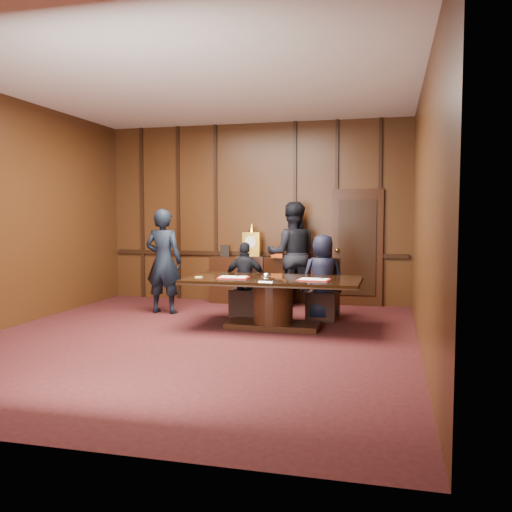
{
  "coord_description": "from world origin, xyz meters",
  "views": [
    {
      "loc": [
        2.62,
        -6.88,
        1.69
      ],
      "look_at": [
        0.51,
        1.56,
        1.05
      ],
      "focal_mm": 38.0,
      "sensor_mm": 36.0,
      "label": 1
    }
  ],
  "objects": [
    {
      "name": "room",
      "position": [
        0.07,
        0.14,
        1.72
      ],
      "size": [
        7.0,
        7.04,
        3.5
      ],
      "color": "black",
      "rests_on": "ground"
    },
    {
      "name": "sideboard",
      "position": [
        0.0,
        3.26,
        0.49
      ],
      "size": [
        1.6,
        0.45,
        1.54
      ],
      "color": "black",
      "rests_on": "ground"
    },
    {
      "name": "conference_table",
      "position": [
        0.9,
        1.06,
        0.51
      ],
      "size": [
        2.62,
        1.32,
        0.76
      ],
      "color": "black",
      "rests_on": "ground"
    },
    {
      "name": "folder_left",
      "position": [
        0.31,
        0.93,
        0.77
      ],
      "size": [
        0.48,
        0.36,
        0.02
      ],
      "rotation": [
        0.0,
        0.0,
        0.08
      ],
      "color": "#A3100F",
      "rests_on": "conference_table"
    },
    {
      "name": "folder_right",
      "position": [
        1.54,
        0.93,
        0.77
      ],
      "size": [
        0.49,
        0.37,
        0.02
      ],
      "rotation": [
        0.0,
        0.0,
        -0.1
      ],
      "color": "#A3100F",
      "rests_on": "conference_table"
    },
    {
      "name": "inkstand",
      "position": [
        0.9,
        0.61,
        0.81
      ],
      "size": [
        0.2,
        0.14,
        0.12
      ],
      "color": "white",
      "rests_on": "conference_table"
    },
    {
      "name": "notepad",
      "position": [
        -0.21,
        0.85,
        0.77
      ],
      "size": [
        0.11,
        0.09,
        0.01
      ],
      "primitive_type": "cube",
      "rotation": [
        0.0,
        0.0,
        -0.2
      ],
      "color": "#DAD86A",
      "rests_on": "conference_table"
    },
    {
      "name": "chair_left",
      "position": [
        0.25,
        1.94,
        0.29
      ],
      "size": [
        0.49,
        0.49,
        0.99
      ],
      "rotation": [
        0.0,
        0.0,
        -0.03
      ],
      "color": "black",
      "rests_on": "ground"
    },
    {
      "name": "chair_right",
      "position": [
        1.55,
        1.94,
        0.29
      ],
      "size": [
        0.52,
        0.52,
        0.99
      ],
      "rotation": [
        0.0,
        0.0,
        -0.08
      ],
      "color": "black",
      "rests_on": "ground"
    },
    {
      "name": "signatory_left",
      "position": [
        0.25,
        1.86,
        0.63
      ],
      "size": [
        0.75,
        0.34,
        1.26
      ],
      "primitive_type": "imported",
      "rotation": [
        0.0,
        0.0,
        3.19
      ],
      "color": "black",
      "rests_on": "ground"
    },
    {
      "name": "signatory_right",
      "position": [
        1.55,
        1.86,
        0.7
      ],
      "size": [
        0.79,
        0.64,
        1.4
      ],
      "primitive_type": "imported",
      "rotation": [
        0.0,
        0.0,
        3.46
      ],
      "color": "black",
      "rests_on": "ground"
    },
    {
      "name": "witness_left",
      "position": [
        -1.22,
        1.84,
        0.91
      ],
      "size": [
        0.68,
        0.46,
        1.82
      ],
      "primitive_type": "imported",
      "rotation": [
        0.0,
        0.0,
        3.11
      ],
      "color": "black",
      "rests_on": "ground"
    },
    {
      "name": "witness_right",
      "position": [
        0.83,
        3.05,
        0.98
      ],
      "size": [
        1.09,
        0.93,
        1.95
      ],
      "primitive_type": "imported",
      "rotation": [
        0.0,
        0.0,
        3.36
      ],
      "color": "black",
      "rests_on": "ground"
    }
  ]
}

